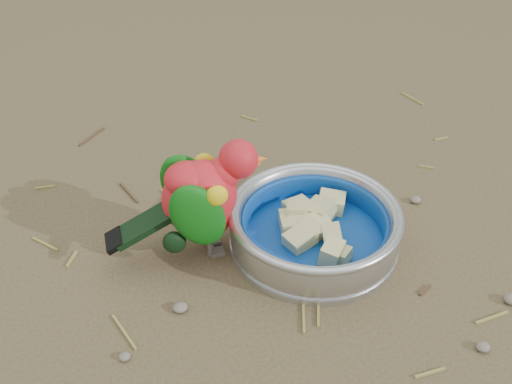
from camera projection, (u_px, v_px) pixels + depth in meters
name	position (u px, v px, depth m)	size (l,w,h in m)	color
ground	(273.00, 290.00, 0.72)	(60.00, 60.00, 0.00)	brown
food_bowl	(313.00, 240.00, 0.78)	(0.23, 0.23, 0.02)	#B2B2BA
bowl_wall	(315.00, 223.00, 0.76)	(0.23, 0.23, 0.04)	#B2B2BA
fruit_wedges	(314.00, 227.00, 0.77)	(0.14, 0.14, 0.03)	#C8C382
lory_parrot	(203.00, 204.00, 0.73)	(0.09, 0.19, 0.16)	red
ground_debris	(233.00, 268.00, 0.74)	(0.90, 0.80, 0.01)	olive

